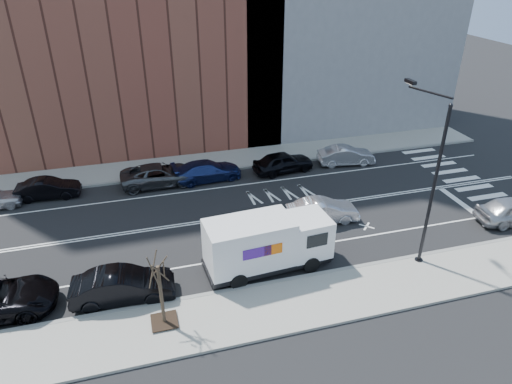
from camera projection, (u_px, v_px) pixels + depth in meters
ground at (260, 214)px, 29.84m from camera, size 120.00×120.00×0.00m
sidewalk_near at (310, 301)px, 22.34m from camera, size 44.00×3.60×0.15m
sidewalk_far at (230, 160)px, 37.27m from camera, size 44.00×3.60×0.15m
curb_near at (297, 278)px, 23.86m from camera, size 44.00×0.25×0.17m
curb_far at (235, 169)px, 35.74m from camera, size 44.00×0.25×0.17m
crosswalk at (468, 183)px, 33.66m from camera, size 3.00×14.00×0.01m
road_markings at (260, 214)px, 29.84m from camera, size 40.00×8.60×0.01m
bldg_brick at (108, 10)px, 35.96m from camera, size 26.00×10.00×22.00m
streetlight at (429, 176)px, 23.25m from camera, size 0.44×4.02×9.34m
street_tree at (162, 301)px, 20.36m from camera, size 1.20×1.20×3.75m
fedex_van at (267, 243)px, 24.03m from camera, size 6.96×2.82×3.11m
far_parked_b at (48, 188)px, 31.47m from camera, size 4.29×1.71×1.39m
far_parked_c at (159, 175)px, 33.19m from camera, size 5.53×2.59×1.53m
far_parked_d at (207, 171)px, 33.87m from camera, size 5.27×2.48×1.49m
far_parked_e at (283, 162)px, 35.09m from camera, size 4.88×2.49×1.59m
far_parked_f at (346, 155)px, 36.37m from camera, size 4.62×2.14×1.47m
driving_sedan at (322, 211)px, 28.68m from camera, size 4.63×1.94×1.49m
near_parked_rear_a at (123, 286)px, 22.22m from camera, size 5.05×2.06×1.63m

